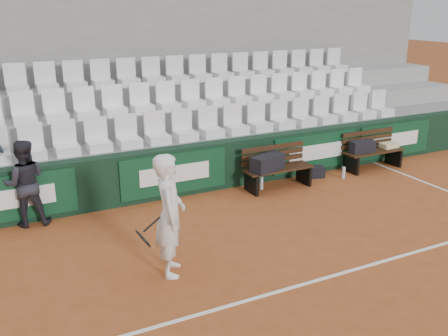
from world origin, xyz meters
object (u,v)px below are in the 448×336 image
sports_bag_left (267,163)px  ball_kid (25,183)px  sports_bag_ground (315,172)px  bench_left (278,178)px  water_bottle_near (261,183)px  sports_bag_right (362,147)px  tennis_player (170,215)px  bench_right (373,160)px  water_bottle_far (344,173)px

sports_bag_left → ball_kid: (-4.60, 0.43, 0.16)m
sports_bag_left → ball_kid: 4.62m
sports_bag_ground → bench_left: bearing=-168.8°
bench_left → water_bottle_near: size_ratio=5.41×
sports_bag_right → tennis_player: size_ratio=0.32×
sports_bag_left → sports_bag_ground: sports_bag_left is taller
bench_right → sports_bag_right: bearing=178.4°
bench_left → sports_bag_right: (2.34, 0.12, 0.36)m
ball_kid → water_bottle_near: bearing=-175.6°
bench_left → bench_right: same height
bench_left → ball_kid: 4.95m
bench_right → water_bottle_far: size_ratio=5.68×
sports_bag_left → water_bottle_far: size_ratio=2.83×
bench_left → sports_bag_left: sports_bag_left is taller
sports_bag_left → tennis_player: size_ratio=0.42×
sports_bag_right → water_bottle_near: bearing=-179.5°
bench_left → water_bottle_near: bench_left is taller
sports_bag_left → water_bottle_near: 0.49m
sports_bag_right → tennis_player: tennis_player is taller
bench_left → sports_bag_right: 2.37m
sports_bag_left → water_bottle_near: size_ratio=2.69×
tennis_player → ball_kid: 3.13m
bench_left → sports_bag_left: (-0.30, -0.04, 0.39)m
sports_bag_ground → bench_right: bearing=-4.0°
sports_bag_ground → water_bottle_far: (0.52, -0.35, 0.01)m
tennis_player → ball_kid: (-1.65, 2.66, -0.13)m
bench_left → bench_right: bearing=2.3°
bench_right → water_bottle_near: (-3.04, -0.02, -0.09)m
bench_left → sports_bag_ground: size_ratio=3.69×
sports_bag_left → sports_bag_ground: 1.52m
bench_right → sports_bag_left: (-2.99, -0.15, 0.39)m
bench_right → tennis_player: 6.43m
sports_bag_left → ball_kid: ball_kid is taller
sports_bag_ground → water_bottle_near: (-1.46, -0.13, 0.01)m
tennis_player → ball_kid: bearing=121.8°
bench_left → sports_bag_ground: (1.11, 0.22, -0.10)m
bench_left → ball_kid: size_ratio=0.98×
bench_left → sports_bag_right: size_ratio=2.62×
sports_bag_right → sports_bag_ground: sports_bag_right is taller
sports_bag_left → water_bottle_near: bearing=111.6°
sports_bag_right → bench_right: bearing=-1.6°
water_bottle_near → sports_bag_ground: bearing=4.9°
bench_right → sports_bag_left: bearing=-177.2°
sports_bag_right → water_bottle_near: (-2.69, -0.03, -0.44)m
bench_left → tennis_player: tennis_player is taller
sports_bag_left → tennis_player: bearing=-142.9°
bench_left → water_bottle_far: bearing=-4.6°
tennis_player → sports_bag_left: bearing=37.1°
sports_bag_right → tennis_player: 6.09m
water_bottle_far → ball_kid: size_ratio=0.17×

